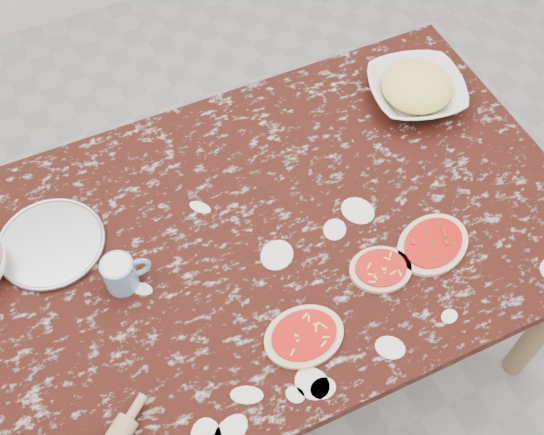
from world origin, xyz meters
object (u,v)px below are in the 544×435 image
Objects in this scene: worktable at (272,245)px; flour_mug at (121,273)px; cheese_bowl at (415,91)px; pizza_tray at (51,244)px.

flour_mug is at bearing 179.06° from worktable.
worktable is 0.63m from cheese_bowl.
pizza_tray is at bearing 160.52° from worktable.
worktable is at bearing -0.94° from flour_mug.
pizza_tray is 0.97× the size of cheese_bowl.
cheese_bowl is 2.31× the size of flour_mug.
worktable is 0.57m from pizza_tray.
pizza_tray is 0.23m from flour_mug.
cheese_bowl is at bearing 13.44° from flour_mug.
worktable is at bearing -19.48° from pizza_tray.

